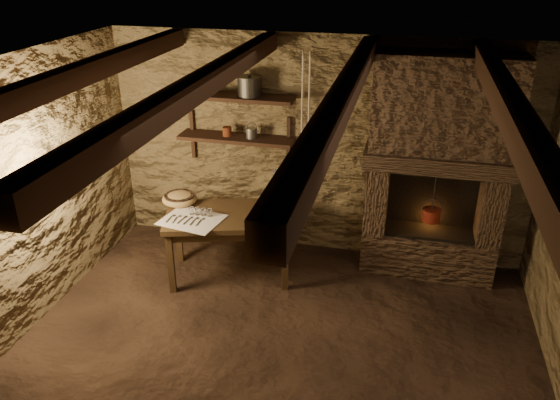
% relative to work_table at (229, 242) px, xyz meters
% --- Properties ---
extents(floor, '(4.50, 4.50, 0.00)m').
position_rel_work_table_xyz_m(floor, '(0.76, -1.20, -0.39)').
color(floor, black).
rests_on(floor, ground).
extents(back_wall, '(4.50, 0.04, 2.40)m').
position_rel_work_table_xyz_m(back_wall, '(0.76, 0.80, 0.81)').
color(back_wall, brown).
rests_on(back_wall, floor).
extents(left_wall, '(0.04, 4.00, 2.40)m').
position_rel_work_table_xyz_m(left_wall, '(-1.49, -1.20, 0.81)').
color(left_wall, brown).
rests_on(left_wall, floor).
extents(ceiling, '(4.50, 4.00, 0.04)m').
position_rel_work_table_xyz_m(ceiling, '(0.76, -1.20, 2.01)').
color(ceiling, black).
rests_on(ceiling, back_wall).
extents(beam_far_left, '(0.14, 3.95, 0.16)m').
position_rel_work_table_xyz_m(beam_far_left, '(-0.74, -1.20, 1.92)').
color(beam_far_left, black).
rests_on(beam_far_left, ceiling).
extents(beam_mid_left, '(0.14, 3.95, 0.16)m').
position_rel_work_table_xyz_m(beam_mid_left, '(0.26, -1.20, 1.92)').
color(beam_mid_left, black).
rests_on(beam_mid_left, ceiling).
extents(beam_mid_right, '(0.14, 3.95, 0.16)m').
position_rel_work_table_xyz_m(beam_mid_right, '(1.26, -1.20, 1.92)').
color(beam_mid_right, black).
rests_on(beam_mid_right, ceiling).
extents(beam_far_right, '(0.14, 3.95, 0.16)m').
position_rel_work_table_xyz_m(beam_far_right, '(2.26, -1.20, 1.92)').
color(beam_far_right, black).
rests_on(beam_far_right, ceiling).
extents(shelf_lower, '(1.25, 0.30, 0.04)m').
position_rel_work_table_xyz_m(shelf_lower, '(-0.09, 0.64, 0.91)').
color(shelf_lower, black).
rests_on(shelf_lower, back_wall).
extents(shelf_upper, '(1.25, 0.30, 0.04)m').
position_rel_work_table_xyz_m(shelf_upper, '(-0.09, 0.64, 1.36)').
color(shelf_upper, black).
rests_on(shelf_upper, back_wall).
extents(hearth, '(1.43, 0.51, 2.30)m').
position_rel_work_table_xyz_m(hearth, '(2.01, 0.57, 0.84)').
color(hearth, '#3D2B1E').
rests_on(hearth, floor).
extents(work_table, '(1.41, 1.03, 0.72)m').
position_rel_work_table_xyz_m(work_table, '(0.00, 0.00, 0.00)').
color(work_table, black).
rests_on(work_table, floor).
extents(linen_cloth, '(0.64, 0.55, 0.01)m').
position_rel_work_table_xyz_m(linen_cloth, '(-0.30, -0.22, 0.34)').
color(linen_cloth, silver).
rests_on(linen_cloth, work_table).
extents(pewter_cutlery_row, '(0.50, 0.27, 0.01)m').
position_rel_work_table_xyz_m(pewter_cutlery_row, '(-0.30, -0.24, 0.35)').
color(pewter_cutlery_row, gray).
rests_on(pewter_cutlery_row, linen_cloth).
extents(drinking_glasses, '(0.18, 0.06, 0.07)m').
position_rel_work_table_xyz_m(drinking_glasses, '(-0.28, -0.11, 0.38)').
color(drinking_glasses, silver).
rests_on(drinking_glasses, linen_cloth).
extents(stoneware_jug, '(0.16, 0.16, 0.45)m').
position_rel_work_table_xyz_m(stoneware_jug, '(0.49, 0.17, 0.53)').
color(stoneware_jug, '#B06F22').
rests_on(stoneware_jug, work_table).
extents(wooden_bowl, '(0.42, 0.42, 0.13)m').
position_rel_work_table_xyz_m(wooden_bowl, '(-0.57, 0.13, 0.37)').
color(wooden_bowl, olive).
rests_on(wooden_bowl, work_table).
extents(iron_stockpot, '(0.25, 0.25, 0.18)m').
position_rel_work_table_xyz_m(iron_stockpot, '(0.07, 0.64, 1.48)').
color(iron_stockpot, '#2A2825').
rests_on(iron_stockpot, shelf_upper).
extents(tin_pan, '(0.31, 0.18, 0.28)m').
position_rel_work_table_xyz_m(tin_pan, '(-0.38, 0.74, 1.53)').
color(tin_pan, gray).
rests_on(tin_pan, shelf_upper).
extents(small_kettle, '(0.18, 0.14, 0.17)m').
position_rel_work_table_xyz_m(small_kettle, '(0.08, 0.64, 0.99)').
color(small_kettle, gray).
rests_on(small_kettle, shelf_lower).
extents(rusty_tin, '(0.10, 0.10, 0.10)m').
position_rel_work_table_xyz_m(rusty_tin, '(-0.19, 0.64, 0.98)').
color(rusty_tin, '#532210').
rests_on(rusty_tin, shelf_lower).
extents(red_pot, '(0.24, 0.24, 0.54)m').
position_rel_work_table_xyz_m(red_pot, '(2.01, 0.52, 0.31)').
color(red_pot, maroon).
rests_on(red_pot, hearth).
extents(hanging_ropes, '(0.08, 0.08, 1.20)m').
position_rel_work_table_xyz_m(hanging_ropes, '(0.81, -0.15, 1.41)').
color(hanging_ropes, beige).
rests_on(hanging_ropes, ceiling).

